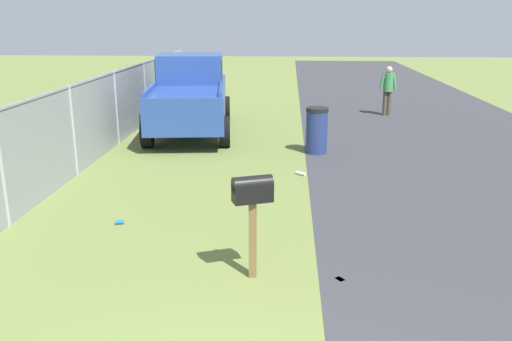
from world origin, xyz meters
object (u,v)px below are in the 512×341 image
trash_bin (317,130)px  pedestrian (388,87)px  mailbox (253,197)px  pickup_truck (190,92)px

trash_bin → pedestrian: pedestrian is taller
mailbox → trash_bin: 6.37m
pickup_truck → trash_bin: pickup_truck is taller
trash_bin → pedestrian: 5.67m
pickup_truck → pedestrian: bearing=-70.2°
pickup_truck → pedestrian: pickup_truck is taller
trash_bin → pedestrian: (5.07, -2.50, 0.36)m
mailbox → pickup_truck: size_ratio=0.25×
pedestrian → pickup_truck: bearing=105.0°
trash_bin → pedestrian: bearing=-26.3°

